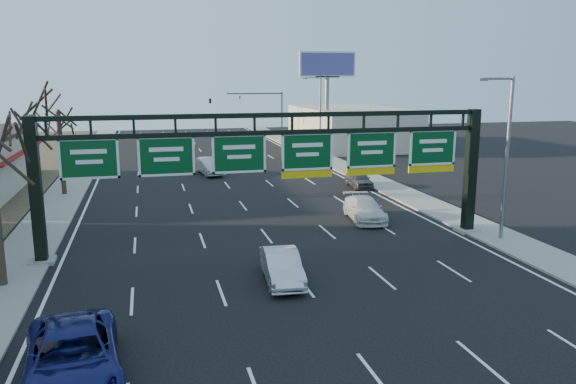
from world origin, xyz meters
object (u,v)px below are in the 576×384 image
object	(u,v)px
sign_gantry	(277,161)
car_blue_suv	(72,358)
car_white_wagon	(364,209)
car_silver_sedan	(282,266)

from	to	relation	value
sign_gantry	car_blue_suv	xyz separation A→B (m)	(-9.03, -12.13, -3.80)
car_blue_suv	car_white_wagon	xyz separation A→B (m)	(15.75, 16.27, -0.11)
sign_gantry	car_blue_suv	size ratio (longest dim) A/B	4.14
sign_gantry	car_blue_suv	distance (m)	15.59
car_white_wagon	sign_gantry	bearing A→B (deg)	-141.92
sign_gantry	car_white_wagon	world-z (taller)	sign_gantry
sign_gantry	car_white_wagon	xyz separation A→B (m)	(6.71, 4.14, -3.92)
sign_gantry	car_blue_suv	world-z (taller)	sign_gantry
sign_gantry	car_silver_sedan	world-z (taller)	sign_gantry
sign_gantry	car_silver_sedan	distance (m)	6.73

